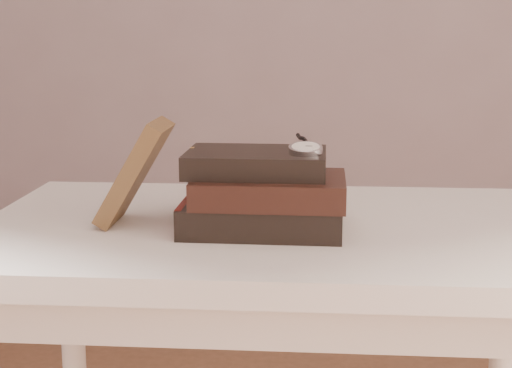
{
  "coord_description": "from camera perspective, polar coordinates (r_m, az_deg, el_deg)",
  "views": [
    {
      "loc": [
        0.05,
        -0.86,
        1.07
      ],
      "look_at": [
        -0.03,
        0.3,
        0.82
      ],
      "focal_mm": 52.4,
      "sensor_mm": 36.0,
      "label": 1
    }
  ],
  "objects": [
    {
      "name": "eyeglasses",
      "position": [
        1.29,
        -3.19,
        0.75
      ],
      "size": [
        0.11,
        0.12,
        0.05
      ],
      "color": "silver",
      "rests_on": "book_stack"
    },
    {
      "name": "table",
      "position": [
        1.28,
        1.71,
        -6.93
      ],
      "size": [
        1.0,
        0.6,
        0.75
      ],
      "color": "silver",
      "rests_on": "ground"
    },
    {
      "name": "journal",
      "position": [
        1.24,
        -9.24,
        0.91
      ],
      "size": [
        0.12,
        0.12,
        0.17
      ],
      "primitive_type": "cube",
      "rotation": [
        0.0,
        0.53,
        -0.01
      ],
      "color": "#452F1A",
      "rests_on": "table"
    },
    {
      "name": "pocket_watch",
      "position": [
        1.17,
        3.78,
        2.75
      ],
      "size": [
        0.05,
        0.15,
        0.02
      ],
      "color": "silver",
      "rests_on": "book_stack"
    },
    {
      "name": "book_stack",
      "position": [
        1.19,
        0.55,
        -0.74
      ],
      "size": [
        0.26,
        0.18,
        0.13
      ],
      "color": "black",
      "rests_on": "table"
    }
  ]
}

